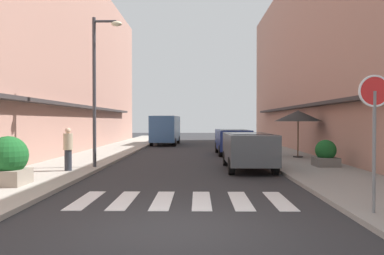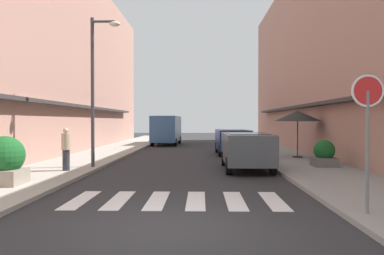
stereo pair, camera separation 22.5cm
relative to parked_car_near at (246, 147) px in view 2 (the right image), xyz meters
The scene contains 15 objects.
ground_plane 7.02m from the parked_car_near, 110.18° to the left, with size 81.18×81.18×0.00m, color #2B2B2D.
sidewalk_left 9.94m from the parked_car_near, 138.74° to the left, with size 3.19×51.66×0.12m, color #9E998E.
sidewalk_right 7.10m from the parked_car_near, 67.95° to the left, with size 3.19×51.66×0.12m, color gray.
building_row_left 14.56m from the parked_car_near, 147.41° to the left, with size 5.50×35.21×11.73m.
building_row_right 11.20m from the parked_car_near, 47.59° to the left, with size 5.50×35.21×11.98m.
crosswalk 6.33m from the parked_car_near, 112.51° to the right, with size 5.20×2.20×0.01m.
parked_car_near is the anchor object (origin of this frame).
parked_car_mid 6.74m from the parked_car_near, 90.00° to the left, with size 1.88×4.08×1.47m.
delivery_van 16.38m from the parked_car_near, 106.49° to the left, with size 2.15×5.46×2.37m.
round_street_sign 7.71m from the parked_car_near, 78.66° to the right, with size 0.65×0.07×2.75m.
street_lamp 6.60m from the parked_car_near, behind, with size 1.19×0.28×5.95m.
cafe_umbrella 5.27m from the parked_car_near, 53.12° to the left, with size 2.38×2.38×2.37m.
planter_corner 8.62m from the parked_car_near, 150.14° to the right, with size 1.13×1.13×1.40m.
planter_midblock 3.22m from the parked_car_near, ahead, with size 0.92×0.92×1.07m.
pedestrian_walking_near 6.91m from the parked_car_near, 169.85° to the right, with size 0.34×0.34×1.58m.
Camera 2 is at (0.61, -6.70, 1.95)m, focal length 35.03 mm.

